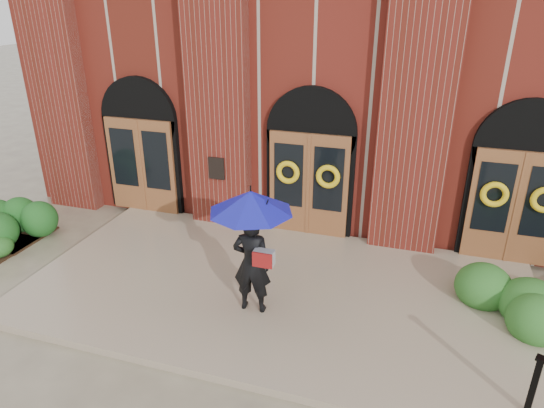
% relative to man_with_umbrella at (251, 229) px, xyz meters
% --- Properties ---
extents(ground, '(90.00, 90.00, 0.00)m').
position_rel_man_with_umbrella_xyz_m(ground, '(0.21, 0.67, -1.81)').
color(ground, gray).
rests_on(ground, ground).
extents(landing, '(10.00, 5.30, 0.15)m').
position_rel_man_with_umbrella_xyz_m(landing, '(0.21, 0.82, -1.73)').
color(landing, gray).
rests_on(landing, ground).
extents(church_building, '(16.20, 12.53, 7.00)m').
position_rel_man_with_umbrella_xyz_m(church_building, '(0.21, 9.46, 1.69)').
color(church_building, '#601B14').
rests_on(church_building, ground).
extents(man_with_umbrella, '(1.57, 1.57, 2.37)m').
position_rel_man_with_umbrella_xyz_m(man_with_umbrella, '(0.00, 0.00, 0.00)').
color(man_with_umbrella, black).
rests_on(man_with_umbrella, landing).
extents(metal_post, '(0.17, 0.17, 0.97)m').
position_rel_man_with_umbrella_xyz_m(metal_post, '(4.51, -1.15, -1.15)').
color(metal_post, black).
rests_on(metal_post, landing).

